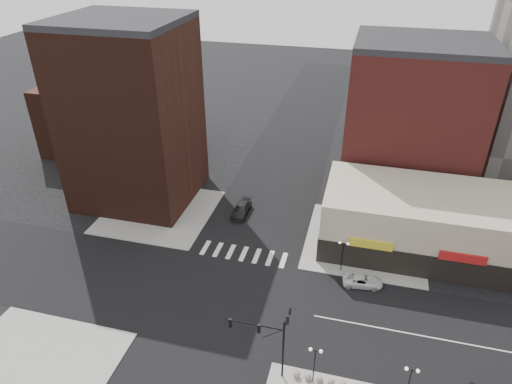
% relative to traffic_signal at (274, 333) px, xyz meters
% --- Properties ---
extents(ground, '(240.00, 240.00, 0.00)m').
position_rel_traffic_signal_xyz_m(ground, '(-7.24, 7.83, -4.96)').
color(ground, black).
rests_on(ground, ground).
extents(road_ew, '(200.00, 14.00, 0.02)m').
position_rel_traffic_signal_xyz_m(road_ew, '(-7.24, 7.83, -4.95)').
color(road_ew, black).
rests_on(road_ew, ground).
extents(road_ns, '(14.00, 200.00, 0.02)m').
position_rel_traffic_signal_xyz_m(road_ns, '(-7.24, 7.83, -4.95)').
color(road_ns, black).
rests_on(road_ns, ground).
extents(sidewalk_nw, '(15.00, 15.00, 0.12)m').
position_rel_traffic_signal_xyz_m(sidewalk_nw, '(-21.74, 22.33, -4.90)').
color(sidewalk_nw, gray).
rests_on(sidewalk_nw, ground).
extents(sidewalk_ne, '(15.00, 15.00, 0.12)m').
position_rel_traffic_signal_xyz_m(sidewalk_ne, '(7.26, 22.33, -4.90)').
color(sidewalk_ne, gray).
rests_on(sidewalk_ne, ground).
extents(sidewalk_sw, '(15.00, 15.00, 0.12)m').
position_rel_traffic_signal_xyz_m(sidewalk_sw, '(-21.74, -6.67, -4.90)').
color(sidewalk_sw, gray).
rests_on(sidewalk_sw, ground).
extents(building_nw, '(16.00, 15.00, 25.00)m').
position_rel_traffic_signal_xyz_m(building_nw, '(-26.24, 26.33, 7.54)').
color(building_nw, '#321710').
rests_on(building_nw, ground).
extents(building_nw_low, '(20.00, 18.00, 12.00)m').
position_rel_traffic_signal_xyz_m(building_nw_low, '(-39.24, 41.83, 1.04)').
color(building_nw_low, '#321710').
rests_on(building_nw_low, ground).
extents(building_ne_midrise, '(18.00, 15.00, 22.00)m').
position_rel_traffic_signal_xyz_m(building_ne_midrise, '(11.76, 37.33, 6.04)').
color(building_ne_midrise, maroon).
rests_on(building_ne_midrise, ground).
extents(building_ne_row, '(24.20, 12.20, 8.00)m').
position_rel_traffic_signal_xyz_m(building_ne_row, '(13.76, 22.83, -1.66)').
color(building_ne_row, '#B5AC90').
rests_on(building_ne_row, ground).
extents(traffic_signal, '(5.59, 3.09, 7.77)m').
position_rel_traffic_signal_xyz_m(traffic_signal, '(0.00, 0.00, 0.00)').
color(traffic_signal, black).
rests_on(traffic_signal, ground).
extents(street_lamp_se_a, '(1.22, 0.32, 4.16)m').
position_rel_traffic_signal_xyz_m(street_lamp_se_a, '(3.76, -0.17, -1.67)').
color(street_lamp_se_a, black).
rests_on(street_lamp_se_a, sidewalk_se).
extents(street_lamp_se_b, '(1.22, 0.32, 4.16)m').
position_rel_traffic_signal_xyz_m(street_lamp_se_b, '(11.76, -0.17, -1.67)').
color(street_lamp_se_b, black).
rests_on(street_lamp_se_b, sidewalk_se).
extents(street_lamp_ne, '(1.22, 0.32, 4.16)m').
position_rel_traffic_signal_xyz_m(street_lamp_ne, '(4.76, 15.83, -1.67)').
color(street_lamp_ne, black).
rests_on(street_lamp_ne, sidewalk_ne).
extents(bollard_row, '(7.97, 0.62, 0.62)m').
position_rel_traffic_signal_xyz_m(bollard_row, '(5.94, -0.17, -4.53)').
color(bollard_row, '#8D7061').
rests_on(bollard_row, sidewalk_se).
extents(white_suv, '(4.72, 2.59, 1.25)m').
position_rel_traffic_signal_xyz_m(white_suv, '(7.38, 13.96, -4.34)').
color(white_suv, silver).
rests_on(white_suv, ground).
extents(dark_sedan_north, '(2.16, 5.14, 1.48)m').
position_rel_traffic_signal_xyz_m(dark_sedan_north, '(-10.14, 24.82, -4.22)').
color(dark_sedan_north, black).
rests_on(dark_sedan_north, ground).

